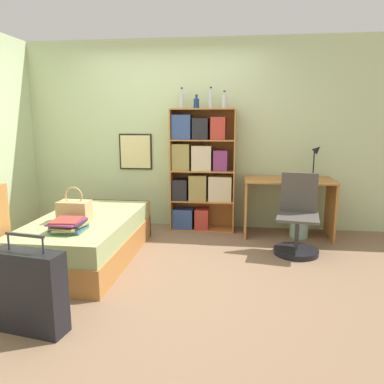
# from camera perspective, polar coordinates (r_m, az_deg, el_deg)

# --- Properties ---
(ground_plane) EXTENTS (14.00, 14.00, 0.00)m
(ground_plane) POSITION_cam_1_polar(r_m,az_deg,el_deg) (4.16, -6.66, -10.54)
(ground_plane) COLOR #84664C
(wall_back) EXTENTS (10.00, 0.09, 2.60)m
(wall_back) POSITION_cam_1_polar(r_m,az_deg,el_deg) (5.36, -3.06, 8.63)
(wall_back) COLOR beige
(wall_back) RESTS_ON ground_plane
(bed) EXTENTS (0.99, 1.85, 0.48)m
(bed) POSITION_cam_1_polar(r_m,az_deg,el_deg) (4.31, -15.69, -6.79)
(bed) COLOR #B77538
(bed) RESTS_ON ground_plane
(handbag) EXTENTS (0.32, 0.20, 0.37)m
(handbag) POSITION_cam_1_polar(r_m,az_deg,el_deg) (4.05, -17.47, -2.76)
(handbag) COLOR tan
(handbag) RESTS_ON bed
(book_stack_on_bed) EXTENTS (0.32, 0.38, 0.11)m
(book_stack_on_bed) POSITION_cam_1_polar(r_m,az_deg,el_deg) (3.75, -18.29, -4.83)
(book_stack_on_bed) COLOR #427A4C
(book_stack_on_bed) RESTS_ON bed
(suitcase) EXTENTS (0.55, 0.27, 0.74)m
(suitcase) POSITION_cam_1_polar(r_m,az_deg,el_deg) (3.02, -23.49, -13.74)
(suitcase) COLOR black
(suitcase) RESTS_ON ground_plane
(bookcase) EXTENTS (0.87, 0.32, 1.66)m
(bookcase) POSITION_cam_1_polar(r_m,az_deg,el_deg) (5.13, 1.17, 3.35)
(bookcase) COLOR #B77538
(bookcase) RESTS_ON ground_plane
(bottle_green) EXTENTS (0.06, 0.06, 0.28)m
(bottle_green) POSITION_cam_1_polar(r_m,az_deg,el_deg) (5.16, -1.57, 13.77)
(bottle_green) COLOR #B7BCC1
(bottle_green) RESTS_ON bookcase
(bottle_brown) EXTENTS (0.07, 0.07, 0.18)m
(bottle_brown) POSITION_cam_1_polar(r_m,az_deg,el_deg) (5.10, 0.68, 13.39)
(bottle_brown) COLOR navy
(bottle_brown) RESTS_ON bookcase
(bottle_clear) EXTENTS (0.06, 0.06, 0.28)m
(bottle_clear) POSITION_cam_1_polar(r_m,az_deg,el_deg) (5.09, 2.86, 13.81)
(bottle_clear) COLOR #B7BCC1
(bottle_clear) RESTS_ON bookcase
(bottle_blue) EXTENTS (0.07, 0.07, 0.23)m
(bottle_blue) POSITION_cam_1_polar(r_m,az_deg,el_deg) (5.04, 4.95, 13.57)
(bottle_blue) COLOR #B7BCC1
(bottle_blue) RESTS_ON bookcase
(desk) EXTENTS (1.14, 0.60, 0.76)m
(desk) POSITION_cam_1_polar(r_m,az_deg,el_deg) (5.06, 14.42, -0.71)
(desk) COLOR #B77538
(desk) RESTS_ON ground_plane
(desk_lamp) EXTENTS (0.16, 0.12, 0.45)m
(desk_lamp) POSITION_cam_1_polar(r_m,az_deg,el_deg) (5.14, 18.41, 5.36)
(desk_lamp) COLOR black
(desk_lamp) RESTS_ON desk
(desk_chair) EXTENTS (0.53, 0.53, 0.91)m
(desk_chair) POSITION_cam_1_polar(r_m,az_deg,el_deg) (4.48, 15.72, -5.42)
(desk_chair) COLOR black
(desk_chair) RESTS_ON ground_plane
(waste_bin) EXTENTS (0.24, 0.24, 0.25)m
(waste_bin) POSITION_cam_1_polar(r_m,az_deg,el_deg) (5.12, 15.97, -5.26)
(waste_bin) COLOR #99C1B2
(waste_bin) RESTS_ON ground_plane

